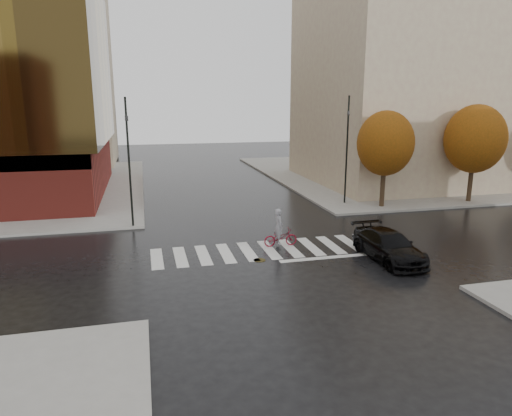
% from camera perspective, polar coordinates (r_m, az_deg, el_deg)
% --- Properties ---
extents(ground, '(120.00, 120.00, 0.00)m').
position_cam_1_polar(ground, '(22.41, 2.01, -5.64)').
color(ground, black).
rests_on(ground, ground).
extents(sidewalk_ne, '(30.00, 30.00, 0.15)m').
position_cam_1_polar(sidewalk_ne, '(49.85, 18.89, 4.26)').
color(sidewalk_ne, gray).
rests_on(sidewalk_ne, ground).
extents(crosswalk, '(12.00, 3.00, 0.01)m').
position_cam_1_polar(crosswalk, '(22.86, 1.66, -5.23)').
color(crosswalk, silver).
rests_on(crosswalk, ground).
extents(building_ne_tan, '(16.00, 16.00, 18.00)m').
position_cam_1_polar(building_ne_tan, '(43.86, 18.13, 15.10)').
color(building_ne_tan, tan).
rests_on(building_ne_tan, sidewalk_ne).
extents(building_nw_far, '(14.00, 12.00, 20.00)m').
position_cam_1_polar(building_nw_far, '(58.34, -24.83, 14.92)').
color(building_nw_far, tan).
rests_on(building_nw_far, sidewalk_nw).
extents(tree_ne_a, '(3.80, 3.80, 6.50)m').
position_cam_1_polar(tree_ne_a, '(32.11, 15.87, 7.76)').
color(tree_ne_a, '#2E2214').
rests_on(tree_ne_a, sidewalk_ne).
extents(tree_ne_b, '(4.20, 4.20, 6.89)m').
position_cam_1_polar(tree_ne_b, '(36.08, 25.69, 7.78)').
color(tree_ne_b, '#2E2214').
rests_on(tree_ne_b, sidewalk_ne).
extents(sedan, '(2.02, 4.69, 1.35)m').
position_cam_1_polar(sedan, '(22.20, 16.25, -4.53)').
color(sedan, black).
rests_on(sedan, ground).
extents(cyclist, '(1.72, 0.67, 1.96)m').
position_cam_1_polar(cyclist, '(23.28, 3.00, -3.19)').
color(cyclist, maroon).
rests_on(cyclist, ground).
extents(traffic_light_nw, '(0.22, 0.19, 7.32)m').
position_cam_1_polar(traffic_light_nw, '(26.85, -15.64, 6.50)').
color(traffic_light_nw, black).
rests_on(traffic_light_nw, sidewalk_nw).
extents(traffic_light_ne, '(0.18, 0.21, 7.46)m').
position_cam_1_polar(traffic_light_ne, '(32.59, 11.32, 8.00)').
color(traffic_light_ne, black).
rests_on(traffic_light_ne, sidewalk_ne).
extents(fire_hydrant, '(0.25, 0.25, 0.70)m').
position_cam_1_polar(fire_hydrant, '(31.29, -19.84, 0.05)').
color(fire_hydrant, '#BE840B').
rests_on(fire_hydrant, sidewalk_nw).
extents(manhole, '(0.68, 0.68, 0.01)m').
position_cam_1_polar(manhole, '(21.40, 0.43, -6.54)').
color(manhole, '#413717').
rests_on(manhole, ground).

